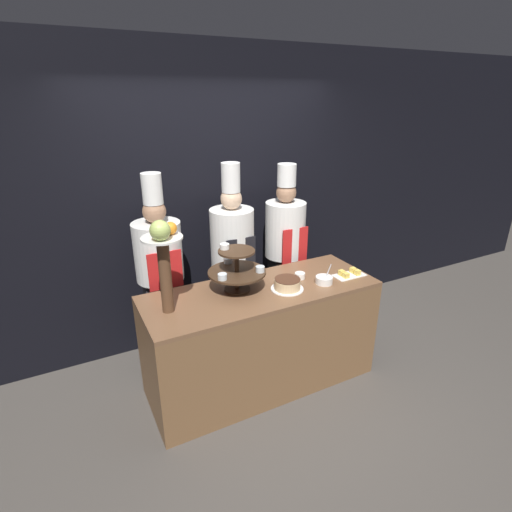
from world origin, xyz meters
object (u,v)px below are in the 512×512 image
Objects in this scene: cake_round at (287,284)px; cup_white at (300,276)px; serving_bowl_near at (324,280)px; tiered_stand at (236,269)px; chef_center_right at (285,245)px; chef_center_left at (233,255)px; fruit_pedestal at (163,253)px; cake_square_tray at (349,274)px; chef_left at (160,270)px.

cup_white is at bearing 31.48° from cake_round.
cake_round is at bearing 171.88° from serving_bowl_near.
cup_white is at bearing -5.18° from tiered_stand.
chef_center_right is at bearing 70.39° from cup_white.
tiered_stand is 0.96m from chef_center_right.
chef_center_left is at bearing 120.27° from cup_white.
fruit_pedestal is at bearing 174.91° from cake_round.
chef_center_right reaches higher than cake_square_tray.
fruit_pedestal is 4.35× the size of serving_bowl_near.
cake_round is at bearing -41.05° from chef_left.
cake_square_tray is 0.16× the size of chef_left.
tiered_stand is 0.74m from chef_left.
tiered_stand is 0.25× the size of chef_center_left.
chef_center_right reaches higher than tiered_stand.
fruit_pedestal reaches higher than serving_bowl_near.
serving_bowl_near is at bearing -8.12° from cake_round.
chef_center_right is at bearing 0.00° from chef_center_left.
cake_round is at bearing 177.75° from cake_square_tray.
chef_center_left is (0.21, 0.55, -0.12)m from tiered_stand.
chef_left is at bearing 179.99° from chef_center_left.
cake_square_tray is at bearing -27.41° from chef_left.
chef_left is at bearing 180.00° from chef_center_right.
cake_round reaches higher than cup_white.
tiered_stand is 0.59m from cup_white.
chef_left is (-1.44, 0.75, 0.03)m from cake_square_tray.
chef_center_left is (-0.76, 0.75, 0.05)m from cake_square_tray.
cake_round is 0.33m from serving_bowl_near.
tiered_stand is 1.74× the size of cake_round.
serving_bowl_near is (1.27, -0.13, -0.43)m from fruit_pedestal.
cup_white is (1.14, 0.04, -0.43)m from fruit_pedestal.
chef_left is at bearing 146.35° from serving_bowl_near.
serving_bowl_near is (0.13, -0.17, 0.00)m from cup_white.
fruit_pedestal reaches higher than tiered_stand.
tiered_stand is at bearing 168.52° from cake_square_tray.
chef_center_left reaches higher than serving_bowl_near.
chef_center_right is at bearing 35.31° from tiered_stand.
tiered_stand is 5.31× the size of cup_white.
cup_white is 0.64m from chef_center_right.
chef_center_left is (0.68, -0.00, 0.02)m from chef_left.
tiered_stand reaches higher than cup_white.
cake_square_tray is at bearing 4.53° from serving_bowl_near.
serving_bowl_near is at bearing -58.24° from chef_center_left.
chef_center_left is at bearing 68.94° from tiered_stand.
fruit_pedestal is 2.67× the size of cake_round.
chef_center_right is at bearing 104.72° from cake_square_tray.
cake_square_tray is 0.29m from serving_bowl_near.
tiered_stand is at bearing 174.82° from cup_white.
chef_center_right is at bearing -0.00° from chef_left.
serving_bowl_near reaches higher than cup_white.
serving_bowl_near is 0.09× the size of chef_left.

